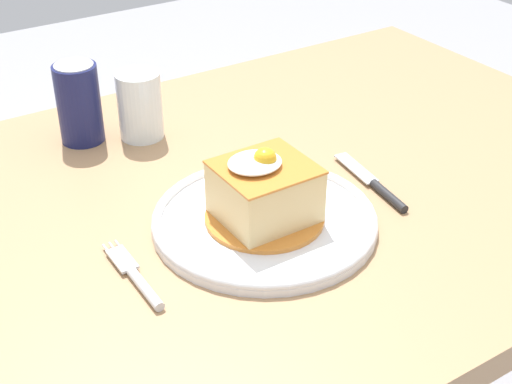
% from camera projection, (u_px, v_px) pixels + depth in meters
% --- Properties ---
extents(dining_table, '(1.32, 0.80, 0.76)m').
position_uv_depth(dining_table, '(226.00, 267.00, 1.05)').
color(dining_table, '#A87F56').
rests_on(dining_table, ground_plane).
extents(main_plate, '(0.29, 0.29, 0.02)m').
position_uv_depth(main_plate, '(265.00, 220.00, 0.93)').
color(main_plate, white).
rests_on(main_plate, dining_table).
extents(sandwich_meal, '(0.15, 0.15, 0.10)m').
position_uv_depth(sandwich_meal, '(264.00, 193.00, 0.91)').
color(sandwich_meal, orange).
rests_on(sandwich_meal, main_plate).
extents(fork, '(0.02, 0.14, 0.01)m').
position_uv_depth(fork, '(138.00, 279.00, 0.83)').
color(fork, silver).
rests_on(fork, dining_table).
extents(knife, '(0.04, 0.17, 0.01)m').
position_uv_depth(knife, '(379.00, 188.00, 1.00)').
color(knife, '#262628').
rests_on(knife, dining_table).
extents(soda_can, '(0.07, 0.07, 0.12)m').
position_uv_depth(soda_can, '(79.00, 103.00, 1.10)').
color(soda_can, '#191E51').
rests_on(soda_can, dining_table).
extents(drinking_glass, '(0.07, 0.07, 0.10)m').
position_uv_depth(drinking_glass, '(140.00, 110.00, 1.12)').
color(drinking_glass, silver).
rests_on(drinking_glass, dining_table).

